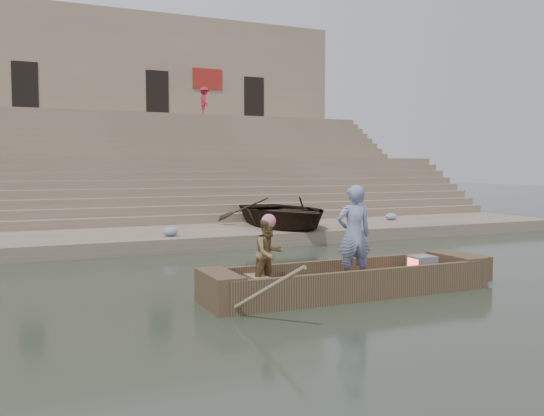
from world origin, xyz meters
TOP-DOWN VIEW (x-y plane):
  - ground at (0.00, 0.00)m, footprint 120.00×120.00m
  - lower_landing at (0.00, 8.00)m, footprint 32.00×4.00m
  - mid_landing at (0.00, 15.50)m, footprint 32.00×3.00m
  - upper_landing at (0.00, 22.50)m, footprint 32.00×3.00m
  - ghat_steps at (0.00, 17.19)m, footprint 32.00×11.00m
  - building_wall at (0.00, 26.50)m, footprint 32.00×5.07m
  - main_rowboat at (2.83, -0.38)m, footprint 5.00×1.30m
  - rowboat_trim at (3.04, -0.38)m, footprint 6.04×2.63m
  - standing_man at (2.86, -0.49)m, footprint 0.73×0.54m
  - rowing_man at (1.24, -0.26)m, footprint 0.71×0.61m
  - television at (4.52, -0.38)m, footprint 0.46×0.42m
  - beached_rowboat at (5.31, 7.77)m, footprint 3.50×4.87m
  - pedestrian at (7.05, 21.60)m, footprint 0.70×1.09m
  - cloth_bundles at (2.63, 7.53)m, footprint 14.06×2.08m

SIDE VIEW (x-z plane):
  - ground at x=0.00m, z-range 0.00..0.00m
  - main_rowboat at x=2.83m, z-range 0.00..0.22m
  - lower_landing at x=0.00m, z-range 0.00..0.40m
  - rowboat_trim at x=3.04m, z-range -0.66..1.28m
  - television at x=4.52m, z-range 0.22..0.62m
  - cloth_bundles at x=2.63m, z-range 0.40..0.66m
  - rowing_man at x=1.24m, z-range 0.22..1.49m
  - beached_rowboat at x=5.31m, z-range 0.40..1.40m
  - standing_man at x=2.86m, z-range 0.22..2.05m
  - mid_landing at x=0.00m, z-range 0.00..2.80m
  - ghat_steps at x=0.00m, z-range -0.80..4.40m
  - upper_landing at x=0.00m, z-range 0.00..5.20m
  - building_wall at x=0.00m, z-range 0.00..11.20m
  - pedestrian at x=7.05m, z-range 5.20..6.80m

